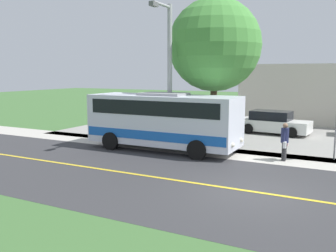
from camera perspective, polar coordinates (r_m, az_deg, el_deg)
ground_plane at (r=12.57m, az=13.14°, el=-9.93°), size 120.00×120.00×0.00m
road_surface at (r=12.57m, az=13.14°, el=-9.91°), size 8.00×100.00×0.01m
sidewalk at (r=17.49m, az=17.36°, el=-4.90°), size 2.40×100.00×0.01m
road_centre_line at (r=12.57m, az=13.14°, el=-9.89°), size 0.16×100.00×0.00m
shuttle_bus_front at (r=18.46m, az=-0.71°, el=1.16°), size 2.77×7.73×2.88m
pedestrian_with_bags at (r=17.03m, az=17.64°, el=-2.17°), size 0.72×0.34×1.68m
street_light_pole at (r=18.53m, az=0.07°, el=8.66°), size 1.97×0.24×7.19m
parked_car_near at (r=24.40m, az=15.98°, el=0.47°), size 2.34×4.56×1.45m
tree_curbside at (r=20.31m, az=7.23°, el=12.32°), size 4.97×4.97×7.82m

